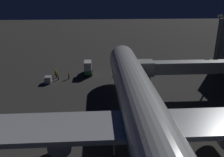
{
  "coord_description": "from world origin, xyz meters",
  "views": [
    {
      "loc": [
        6.11,
        35.02,
        21.46
      ],
      "look_at": [
        3.0,
        -13.35,
        3.5
      ],
      "focal_mm": 38.03,
      "sensor_mm": 36.0,
      "label": 1
    }
  ],
  "objects": [
    {
      "name": "ground_crew_by_tug",
      "position": [
        16.93,
        -24.58,
        0.97
      ],
      "size": [
        0.4,
        0.4,
        1.77
      ],
      "color": "black",
      "rests_on": "ground_plane"
    },
    {
      "name": "ground_crew_marshaller_fwd",
      "position": [
        17.52,
        -26.27,
        0.99
      ],
      "size": [
        0.4,
        0.4,
        1.81
      ],
      "color": "black",
      "rests_on": "ground_plane"
    },
    {
      "name": "baggage_container_near_belt",
      "position": [
        18.42,
        -20.86,
        0.81
      ],
      "size": [
        1.54,
        1.86,
        1.63
      ],
      "primitive_type": "cube",
      "color": "#B7BABF",
      "rests_on": "ground_plane"
    },
    {
      "name": "catering_truck",
      "position": [
        8.72,
        -26.86,
        1.86
      ],
      "size": [
        2.36,
        5.07,
        3.7
      ],
      "color": "#287038",
      "rests_on": "ground_plane"
    },
    {
      "name": "ground_crew_under_port_wing",
      "position": [
        16.23,
        -22.75,
        0.99
      ],
      "size": [
        0.4,
        0.4,
        1.8
      ],
      "color": "black",
      "rests_on": "ground_plane"
    },
    {
      "name": "traffic_cone_nose_starboard",
      "position": [
        2.2,
        -23.35,
        0.28
      ],
      "size": [
        0.36,
        0.36,
        0.55
      ],
      "primitive_type": "cone",
      "color": "orange",
      "rests_on": "ground_plane"
    },
    {
      "name": "traffic_cone_nose_port",
      "position": [
        -2.2,
        -23.35,
        0.28
      ],
      "size": [
        0.36,
        0.36,
        0.55
      ],
      "primitive_type": "cone",
      "color": "orange",
      "rests_on": "ground_plane"
    },
    {
      "name": "jet_bridge",
      "position": [
        -11.43,
        -12.49,
        6.01
      ],
      "size": [
        21.19,
        3.4,
        7.55
      ],
      "color": "#9E9E99",
      "rests_on": "ground_plane"
    },
    {
      "name": "airliner_at_gate",
      "position": [
        -0.0,
        10.79,
        5.9
      ],
      "size": [
        58.76,
        71.72,
        18.31
      ],
      "color": "silver",
      "rests_on": "ground_plane"
    },
    {
      "name": "ground_plane",
      "position": [
        0.0,
        0.0,
        0.0
      ],
      "size": [
        320.0,
        320.0,
        0.0
      ],
      "primitive_type": "plane",
      "color": "#383533"
    },
    {
      "name": "apron_floodlight_mast",
      "position": [
        -25.5,
        -23.56,
        9.33
      ],
      "size": [
        2.9,
        0.5,
        15.86
      ],
      "color": "#59595E",
      "rests_on": "ground_plane"
    },
    {
      "name": "ground_crew_by_belt_loader",
      "position": [
        13.58,
        -23.3,
        0.98
      ],
      "size": [
        0.4,
        0.4,
        1.78
      ],
      "color": "black",
      "rests_on": "ground_plane"
    }
  ]
}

